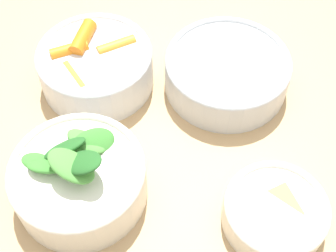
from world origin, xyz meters
name	(u,v)px	position (x,y,z in m)	size (l,w,h in m)	color
dining_table	(214,173)	(0.00, 0.00, 0.64)	(1.10, 0.94, 0.75)	tan
bowl_carrots	(96,65)	(-0.18, 0.09, 0.79)	(0.16, 0.16, 0.07)	silver
bowl_greens	(79,177)	(-0.18, -0.10, 0.79)	(0.16, 0.16, 0.10)	silver
bowl_beans_hotdog	(227,73)	(0.01, 0.09, 0.78)	(0.18, 0.18, 0.06)	silver
bowl_cookies	(275,212)	(0.06, -0.13, 0.78)	(0.12, 0.12, 0.04)	silver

